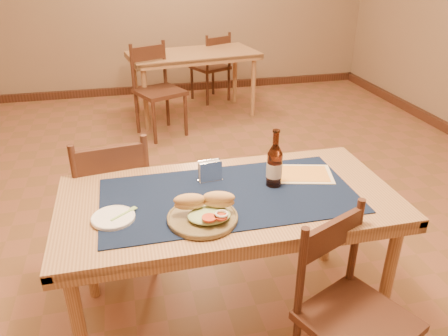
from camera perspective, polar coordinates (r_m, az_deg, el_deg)
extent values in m
cube|color=brown|center=(3.15, -2.96, -8.42)|extent=(6.00, 7.00, 0.02)
cylinder|color=#AB8050|center=(2.05, -18.26, -19.97)|extent=(0.06, 0.06, 0.71)
cylinder|color=#AB8050|center=(2.34, 20.55, -13.65)|extent=(0.06, 0.06, 0.71)
cylinder|color=#AB8050|center=(2.54, -17.47, -9.54)|extent=(0.06, 0.06, 0.71)
cylinder|color=#AB8050|center=(2.77, 13.62, -5.61)|extent=(0.06, 0.06, 0.71)
cube|color=#AB8050|center=(2.09, 0.63, -4.13)|extent=(1.60, 0.80, 0.04)
cube|color=#0E1936|center=(2.08, 0.63, -3.59)|extent=(1.20, 0.60, 0.01)
cube|color=#452518|center=(6.28, -8.94, 10.18)|extent=(6.00, 0.06, 0.10)
cylinder|color=#AB8050|center=(4.83, -10.21, 8.85)|extent=(0.05, 0.05, 0.71)
cylinder|color=#AB8050|center=(5.22, 3.85, 10.54)|extent=(0.05, 0.05, 0.71)
cylinder|color=#AB8050|center=(5.36, -11.52, 10.51)|extent=(0.05, 0.05, 0.71)
cylinder|color=#AB8050|center=(5.71, 1.42, 12.02)|extent=(0.05, 0.05, 0.71)
cube|color=#AB8050|center=(5.15, -4.07, 14.63)|extent=(1.53, 0.92, 0.04)
cylinder|color=#452518|center=(2.99, -10.88, -5.62)|extent=(0.04, 0.04, 0.46)
cylinder|color=#452518|center=(2.96, -17.87, -6.83)|extent=(0.04, 0.04, 0.46)
cylinder|color=#452518|center=(2.69, -9.31, -9.57)|extent=(0.04, 0.04, 0.46)
cylinder|color=#452518|center=(2.66, -17.16, -10.97)|extent=(0.04, 0.04, 0.46)
cube|color=#452518|center=(2.70, -14.34, -4.14)|extent=(0.48, 0.48, 0.04)
cube|color=#452518|center=(2.36, -14.63, 1.04)|extent=(0.37, 0.08, 0.14)
cylinder|color=#452518|center=(2.44, -10.05, -0.86)|extent=(0.04, 0.04, 0.47)
cylinder|color=#452518|center=(2.41, -18.60, -2.29)|extent=(0.04, 0.04, 0.47)
cylinder|color=#452518|center=(2.30, 15.47, -18.15)|extent=(0.03, 0.03, 0.43)
cube|color=#452518|center=(1.99, 17.08, -18.63)|extent=(0.53, 0.53, 0.04)
cube|color=#452518|center=(1.85, 13.98, -8.47)|extent=(0.32, 0.17, 0.13)
cylinder|color=#452518|center=(1.81, 10.03, -13.46)|extent=(0.03, 0.03, 0.44)
cylinder|color=#452518|center=(2.03, 16.74, -9.27)|extent=(0.03, 0.03, 0.44)
cylinder|color=#452518|center=(4.49, -9.10, 5.93)|extent=(0.04, 0.04, 0.47)
cylinder|color=#452518|center=(4.66, -5.03, 6.97)|extent=(0.04, 0.04, 0.47)
cylinder|color=#452518|center=(4.81, -11.28, 7.15)|extent=(0.04, 0.04, 0.47)
cylinder|color=#452518|center=(4.97, -7.39, 8.10)|extent=(0.04, 0.04, 0.47)
cube|color=#452518|center=(4.66, -8.39, 9.80)|extent=(0.58, 0.58, 0.04)
cube|color=#452518|center=(4.74, -9.91, 14.55)|extent=(0.36, 0.18, 0.15)
cylinder|color=#452518|center=(4.68, -11.86, 12.67)|extent=(0.04, 0.04, 0.48)
cylinder|color=#452518|center=(4.85, -7.79, 13.46)|extent=(0.04, 0.04, 0.48)
cylinder|color=#452518|center=(6.08, -1.44, 11.59)|extent=(0.03, 0.03, 0.43)
cylinder|color=#452518|center=(5.89, -4.20, 11.03)|extent=(0.03, 0.03, 0.43)
cylinder|color=#452518|center=(5.82, 0.63, 10.89)|extent=(0.03, 0.03, 0.43)
cylinder|color=#452518|center=(5.62, -2.19, 10.29)|extent=(0.03, 0.03, 0.43)
cube|color=#452518|center=(5.79, -1.83, 13.03)|extent=(0.54, 0.54, 0.04)
cube|color=#452518|center=(5.58, -0.73, 16.06)|extent=(0.33, 0.17, 0.14)
cylinder|color=#452518|center=(5.71, 0.72, 15.11)|extent=(0.03, 0.03, 0.44)
cylinder|color=#452518|center=(5.50, -2.21, 14.66)|extent=(0.03, 0.03, 0.44)
cylinder|color=brown|center=(1.90, -2.82, -6.52)|extent=(0.31, 0.31, 0.02)
torus|color=brown|center=(1.89, -2.82, -6.35)|extent=(0.31, 0.31, 0.01)
ellipsoid|color=#B7D18F|center=(1.87, -1.96, -6.17)|extent=(0.19, 0.15, 0.03)
ellipsoid|color=tan|center=(1.88, -4.56, -4.44)|extent=(0.14, 0.07, 0.07)
ellipsoid|color=tan|center=(1.89, -0.67, -4.18)|extent=(0.15, 0.09, 0.08)
cylinder|color=#BF3819|center=(1.81, -1.94, -6.52)|extent=(0.06, 0.06, 0.01)
cylinder|color=#BF3819|center=(1.82, -0.39, -6.37)|extent=(0.06, 0.06, 0.01)
torus|color=silver|center=(1.82, -0.30, -5.98)|extent=(0.06, 0.06, 0.01)
cylinder|color=white|center=(1.96, -14.27, -6.32)|extent=(0.19, 0.19, 0.01)
torus|color=white|center=(1.96, -14.29, -6.19)|extent=(0.19, 0.19, 0.01)
cube|color=#95C96E|center=(1.95, -13.33, -6.03)|extent=(0.09, 0.07, 0.00)
cube|color=#95C96E|center=(1.99, -11.78, -5.22)|extent=(0.04, 0.04, 0.00)
cylinder|color=#431B0C|center=(2.14, 6.58, -0.20)|extent=(0.07, 0.07, 0.17)
cone|color=#431B0C|center=(2.09, 6.73, 2.42)|extent=(0.07, 0.07, 0.05)
cylinder|color=#431B0C|center=(2.07, 6.81, 3.84)|extent=(0.03, 0.03, 0.07)
cylinder|color=#431B0C|center=(2.06, 6.87, 4.83)|extent=(0.04, 0.04, 0.01)
cylinder|color=beige|center=(2.14, 6.58, -0.20)|extent=(0.08, 0.08, 0.07)
cube|color=silver|center=(2.21, -1.81, -1.56)|extent=(0.13, 0.06, 0.00)
cube|color=silver|center=(2.17, -1.68, -0.53)|extent=(0.11, 0.01, 0.10)
cube|color=silver|center=(2.20, -1.98, -0.10)|extent=(0.11, 0.01, 0.10)
cube|color=silver|center=(2.19, -1.83, -0.42)|extent=(0.11, 0.04, 0.10)
cube|color=#4487DC|center=(2.17, -1.71, -0.37)|extent=(0.08, 0.01, 0.03)
cube|color=beige|center=(2.30, 10.31, -0.78)|extent=(0.34, 0.28, 0.00)
cube|color=gold|center=(2.30, 10.32, -0.71)|extent=(0.29, 0.23, 0.00)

